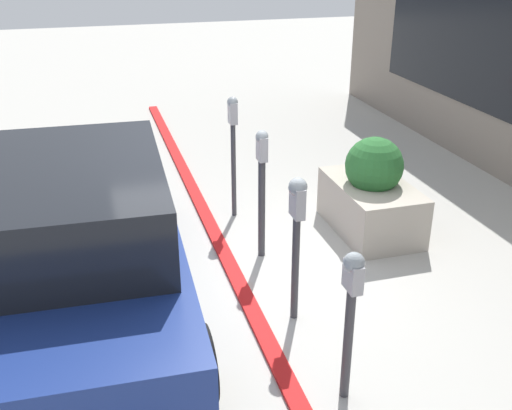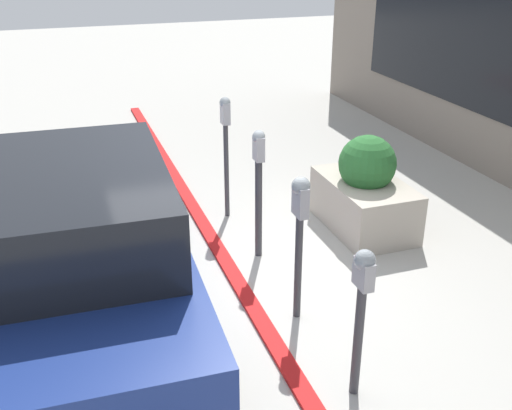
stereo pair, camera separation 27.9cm
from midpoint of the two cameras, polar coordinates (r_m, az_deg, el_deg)
name	(u,v)px [view 1 (the left image)]	position (r m, az deg, el deg)	size (l,w,h in m)	color
ground_plane	(248,287)	(6.29, 0.50, -7.82)	(40.00, 40.00, 0.00)	#ADAAA3
curb_strip	(240,286)	(6.26, -0.20, -7.78)	(14.54, 0.16, 0.04)	red
parking_meter_nearest	(351,301)	(4.54, 10.81, -8.97)	(0.19, 0.16, 1.29)	#38383D
parking_meter_second	(297,221)	(5.35, 5.39, -1.56)	(0.20, 0.17, 1.44)	#38383D
parking_meter_middle	(262,179)	(6.47, 1.79, 2.46)	(0.16, 0.14, 1.48)	#38383D
parking_meter_fourth	(233,136)	(7.43, -1.12, 6.59)	(0.16, 0.13, 1.57)	#38383D
planter_box	(372,194)	(7.39, 12.03, 0.98)	(1.39, 0.84, 1.20)	#B2A899
parked_car_front	(71,244)	(5.58, -15.87, -3.64)	(4.48, 2.07, 1.62)	navy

